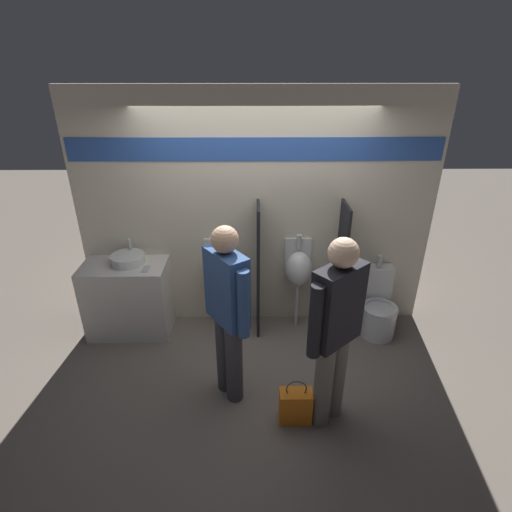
# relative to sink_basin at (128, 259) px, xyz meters

# --- Properties ---
(ground_plane) EXTENTS (16.00, 16.00, 0.00)m
(ground_plane) POSITION_rel_sink_basin_xyz_m (1.42, -0.36, -0.93)
(ground_plane) COLOR #70665B
(display_wall) EXTENTS (3.96, 0.07, 2.70)m
(display_wall) POSITION_rel_sink_basin_xyz_m (1.42, 0.23, 0.44)
(display_wall) COLOR beige
(display_wall) RESTS_ON ground_plane
(sink_counter) EXTENTS (0.93, 0.52, 0.88)m
(sink_counter) POSITION_rel_sink_basin_xyz_m (-0.05, -0.05, -0.49)
(sink_counter) COLOR silver
(sink_counter) RESTS_ON ground_plane
(sink_basin) EXTENTS (0.37, 0.37, 0.24)m
(sink_basin) POSITION_rel_sink_basin_xyz_m (0.00, 0.00, 0.00)
(sink_basin) COLOR silver
(sink_basin) RESTS_ON sink_counter
(cell_phone) EXTENTS (0.07, 0.14, 0.01)m
(cell_phone) POSITION_rel_sink_basin_xyz_m (0.23, -0.16, -0.05)
(cell_phone) COLOR #B7B7BC
(cell_phone) RESTS_ON sink_counter
(divider_near_counter) EXTENTS (0.03, 0.42, 1.55)m
(divider_near_counter) POSITION_rel_sink_basin_xyz_m (1.44, -0.00, -0.15)
(divider_near_counter) COLOR black
(divider_near_counter) RESTS_ON ground_plane
(divider_mid) EXTENTS (0.03, 0.42, 1.55)m
(divider_mid) POSITION_rel_sink_basin_xyz_m (2.37, -0.00, -0.15)
(divider_mid) COLOR black
(divider_mid) RESTS_ON ground_plane
(urinal_near_counter) EXTENTS (0.32, 0.30, 1.14)m
(urinal_near_counter) POSITION_rel_sink_basin_xyz_m (0.98, 0.06, -0.17)
(urinal_near_counter) COLOR silver
(urinal_near_counter) RESTS_ON ground_plane
(urinal_far) EXTENTS (0.32, 0.30, 1.14)m
(urinal_far) POSITION_rel_sink_basin_xyz_m (1.91, 0.06, -0.17)
(urinal_far) COLOR silver
(urinal_far) RESTS_ON ground_plane
(toilet) EXTENTS (0.40, 0.57, 0.90)m
(toilet) POSITION_rel_sink_basin_xyz_m (2.83, -0.09, -0.62)
(toilet) COLOR silver
(toilet) RESTS_ON ground_plane
(person_in_vest) EXTENTS (0.41, 0.52, 1.74)m
(person_in_vest) POSITION_rel_sink_basin_xyz_m (1.16, -1.05, 0.03)
(person_in_vest) COLOR #3D3D42
(person_in_vest) RESTS_ON ground_plane
(person_with_lanyard) EXTENTS (0.50, 0.44, 1.77)m
(person_with_lanyard) POSITION_rel_sink_basin_xyz_m (2.04, -1.36, 0.05)
(person_with_lanyard) COLOR #666056
(person_with_lanyard) RESTS_ON ground_plane
(shopping_bag) EXTENTS (0.28, 0.16, 0.45)m
(shopping_bag) POSITION_rel_sink_basin_xyz_m (1.75, -1.39, -0.76)
(shopping_bag) COLOR orange
(shopping_bag) RESTS_ON ground_plane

